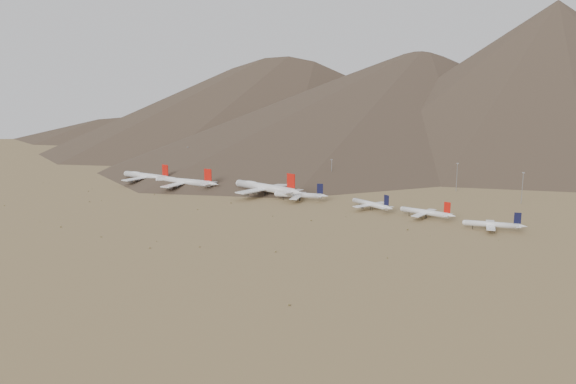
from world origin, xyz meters
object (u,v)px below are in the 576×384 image
Objects in this scene: widebody_west at (147,176)px; control_tower at (343,180)px; widebody_centre at (184,182)px; narrowbody_b at (372,204)px; widebody_east at (265,187)px; narrowbody_a at (300,195)px.

control_tower is at bearing 30.62° from widebody_west.
widebody_centre is (53.27, -3.74, 0.13)m from widebody_west.
widebody_east is at bearing -158.30° from narrowbody_b.
widebody_centre is at bearing -162.44° from widebody_east.
widebody_centre is at bearing -3.73° from widebody_west.
widebody_west is at bearing -167.63° from widebody_east.
widebody_west is 189.72m from control_tower.
control_tower is at bearing 79.96° from widebody_east.
widebody_centre is at bearing 168.16° from narrowbody_a.
widebody_east is 35.09m from narrowbody_a.
narrowbody_b is at bearing -18.16° from narrowbody_a.
widebody_east is 90.86m from control_tower.
widebody_centre is 0.90× the size of widebody_east.
widebody_east is (81.88, 13.34, 0.76)m from widebody_centre.
narrowbody_a is 63.93m from narrowbody_b.
widebody_west is at bearing 168.85° from widebody_centre.
widebody_east reaches higher than control_tower.
widebody_centre is 1.69× the size of narrowbody_b.
widebody_west is at bearing -156.26° from narrowbody_b.
narrowbody_b is 110.52m from control_tower.
narrowbody_a is 3.69× the size of control_tower.
widebody_west is 5.67× the size of control_tower.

